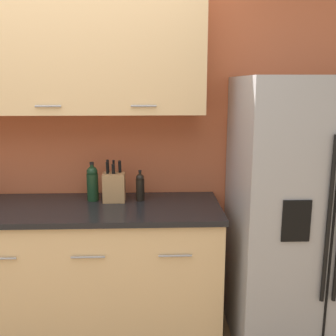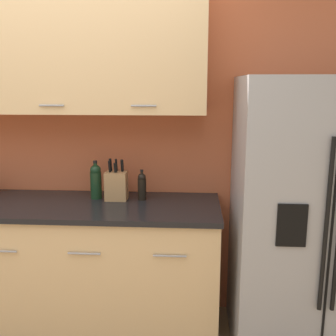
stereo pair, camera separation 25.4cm
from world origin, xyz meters
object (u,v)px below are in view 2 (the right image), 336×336
object	(u,v)px
knife_block	(116,185)
oil_bottle	(142,186)
refrigerator	(310,218)
wine_bottle	(96,181)

from	to	relation	value
knife_block	oil_bottle	size ratio (longest dim) A/B	1.35
refrigerator	knife_block	size ratio (longest dim) A/B	6.14
knife_block	wine_bottle	size ratio (longest dim) A/B	1.07
wine_bottle	oil_bottle	size ratio (longest dim) A/B	1.26
refrigerator	oil_bottle	bearing A→B (deg)	170.87
knife_block	oil_bottle	world-z (taller)	knife_block
refrigerator	wine_bottle	bearing A→B (deg)	172.32
refrigerator	wine_bottle	world-z (taller)	refrigerator
knife_block	oil_bottle	distance (m)	0.18
wine_bottle	oil_bottle	distance (m)	0.33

